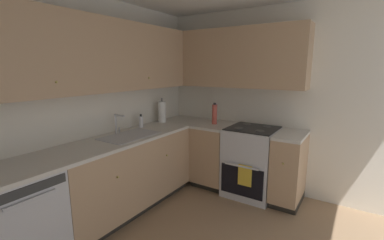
# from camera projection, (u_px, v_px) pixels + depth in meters

# --- Properties ---
(wall_back) EXTENTS (3.93, 0.05, 2.44)m
(wall_back) POSITION_uv_depth(u_px,v_px,m) (69.00, 111.00, 2.74)
(wall_back) COLOR silver
(wall_back) RESTS_ON ground_plane
(wall_right) EXTENTS (0.05, 3.47, 2.44)m
(wall_right) POSITION_uv_depth(u_px,v_px,m) (284.00, 103.00, 3.43)
(wall_right) COLOR silver
(wall_right) RESTS_ON ground_plane
(dishwasher) EXTENTS (0.60, 0.63, 0.86)m
(dishwasher) POSITION_uv_depth(u_px,v_px,m) (15.00, 224.00, 2.11)
(dishwasher) COLOR silver
(dishwasher) RESTS_ON ground_plane
(lower_cabinets_back) EXTENTS (1.76, 0.62, 0.86)m
(lower_cabinets_back) POSITION_uv_depth(u_px,v_px,m) (126.00, 175.00, 3.08)
(lower_cabinets_back) COLOR tan
(lower_cabinets_back) RESTS_ON ground_plane
(countertop_back) EXTENTS (2.96, 0.60, 0.03)m
(countertop_back) POSITION_uv_depth(u_px,v_px,m) (124.00, 138.00, 2.99)
(countertop_back) COLOR beige
(countertop_back) RESTS_ON lower_cabinets_back
(lower_cabinets_right) EXTENTS (0.62, 1.43, 0.86)m
(lower_cabinets_right) POSITION_uv_depth(u_px,v_px,m) (242.00, 161.00, 3.54)
(lower_cabinets_right) COLOR tan
(lower_cabinets_right) RESTS_ON ground_plane
(countertop_right) EXTENTS (0.60, 1.43, 0.03)m
(countertop_right) POSITION_uv_depth(u_px,v_px,m) (243.00, 129.00, 3.45)
(countertop_right) COLOR beige
(countertop_right) RESTS_ON lower_cabinets_right
(oven_range) EXTENTS (0.68, 0.62, 1.04)m
(oven_range) POSITION_uv_depth(u_px,v_px,m) (251.00, 161.00, 3.48)
(oven_range) COLOR silver
(oven_range) RESTS_ON ground_plane
(upper_cabinets_back) EXTENTS (2.64, 0.34, 0.76)m
(upper_cabinets_back) POSITION_uv_depth(u_px,v_px,m) (99.00, 56.00, 2.76)
(upper_cabinets_back) COLOR tan
(upper_cabinets_right) EXTENTS (0.32, 1.98, 0.76)m
(upper_cabinets_right) POSITION_uv_depth(u_px,v_px,m) (231.00, 58.00, 3.53)
(upper_cabinets_right) COLOR tan
(sink) EXTENTS (0.65, 0.40, 0.10)m
(sink) POSITION_uv_depth(u_px,v_px,m) (130.00, 139.00, 3.04)
(sink) COLOR #B7B7BC
(sink) RESTS_ON countertop_back
(faucet) EXTENTS (0.07, 0.16, 0.23)m
(faucet) POSITION_uv_depth(u_px,v_px,m) (117.00, 122.00, 3.12)
(faucet) COLOR silver
(faucet) RESTS_ON countertop_back
(soap_bottle) EXTENTS (0.06, 0.06, 0.18)m
(soap_bottle) POSITION_uv_depth(u_px,v_px,m) (141.00, 122.00, 3.46)
(soap_bottle) COLOR silver
(soap_bottle) RESTS_ON countertop_back
(paper_towel_roll) EXTENTS (0.11, 0.11, 0.36)m
(paper_towel_roll) POSITION_uv_depth(u_px,v_px,m) (162.00, 112.00, 3.77)
(paper_towel_roll) COLOR white
(paper_towel_roll) RESTS_ON countertop_back
(oil_bottle) EXTENTS (0.07, 0.07, 0.30)m
(oil_bottle) POSITION_uv_depth(u_px,v_px,m) (215.00, 114.00, 3.65)
(oil_bottle) COLOR #BF4C3F
(oil_bottle) RESTS_ON countertop_right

